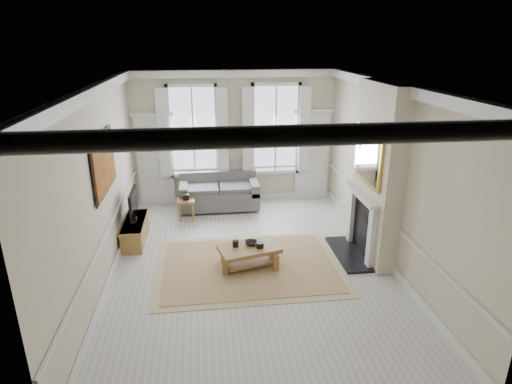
{
  "coord_description": "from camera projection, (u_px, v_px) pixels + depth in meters",
  "views": [
    {
      "loc": [
        -0.83,
        -7.18,
        4.11
      ],
      "look_at": [
        0.18,
        0.7,
        1.25
      ],
      "focal_mm": 30.0,
      "sensor_mm": 36.0,
      "label": 1
    }
  ],
  "objects": [
    {
      "name": "floor",
      "position": [
        251.0,
        266.0,
        8.19
      ],
      "size": [
        7.2,
        7.2,
        0.0
      ],
      "primitive_type": "plane",
      "color": "#B7B5AD",
      "rests_on": "ground"
    },
    {
      "name": "ceiling",
      "position": [
        251.0,
        84.0,
        7.04
      ],
      "size": [
        7.2,
        7.2,
        0.0
      ],
      "primitive_type": "plane",
      "rotation": [
        3.14,
        0.0,
        0.0
      ],
      "color": "white",
      "rests_on": "back_wall"
    },
    {
      "name": "back_wall",
      "position": [
        235.0,
        138.0,
        10.98
      ],
      "size": [
        5.2,
        0.0,
        5.2
      ],
      "primitive_type": "plane",
      "rotation": [
        1.57,
        0.0,
        0.0
      ],
      "color": "beige",
      "rests_on": "floor"
    },
    {
      "name": "left_wall",
      "position": [
        100.0,
        188.0,
        7.31
      ],
      "size": [
        0.0,
        7.2,
        7.2
      ],
      "primitive_type": "plane",
      "rotation": [
        1.57,
        0.0,
        1.57
      ],
      "color": "beige",
      "rests_on": "floor"
    },
    {
      "name": "right_wall",
      "position": [
        390.0,
        176.0,
        7.93
      ],
      "size": [
        0.0,
        7.2,
        7.2
      ],
      "primitive_type": "plane",
      "rotation": [
        1.57,
        0.0,
        -1.57
      ],
      "color": "beige",
      "rests_on": "floor"
    },
    {
      "name": "window_left",
      "position": [
        193.0,
        132.0,
        10.74
      ],
      "size": [
        1.26,
        0.2,
        2.2
      ],
      "primitive_type": null,
      "color": "#B2BCC6",
      "rests_on": "back_wall"
    },
    {
      "name": "window_right",
      "position": [
        276.0,
        130.0,
        10.99
      ],
      "size": [
        1.26,
        0.2,
        2.2
      ],
      "primitive_type": null,
      "color": "#B2BCC6",
      "rests_on": "back_wall"
    },
    {
      "name": "door_left",
      "position": [
        155.0,
        162.0,
        10.88
      ],
      "size": [
        0.9,
        0.08,
        2.3
      ],
      "primitive_type": "cube",
      "color": "silver",
      "rests_on": "floor"
    },
    {
      "name": "door_right",
      "position": [
        312.0,
        156.0,
        11.37
      ],
      "size": [
        0.9,
        0.08,
        2.3
      ],
      "primitive_type": "cube",
      "color": "silver",
      "rests_on": "floor"
    },
    {
      "name": "painting",
      "position": [
        104.0,
        163.0,
        7.47
      ],
      "size": [
        0.05,
        1.66,
        1.06
      ],
      "primitive_type": "cube",
      "color": "#A6681C",
      "rests_on": "left_wall"
    },
    {
      "name": "chimney_breast",
      "position": [
        377.0,
        173.0,
        8.09
      ],
      "size": [
        0.35,
        1.7,
        3.38
      ],
      "primitive_type": "cube",
      "color": "beige",
      "rests_on": "floor"
    },
    {
      "name": "hearth",
      "position": [
        349.0,
        254.0,
        8.61
      ],
      "size": [
        0.55,
        1.5,
        0.05
      ],
      "primitive_type": "cube",
      "color": "black",
      "rests_on": "floor"
    },
    {
      "name": "fireplace",
      "position": [
        361.0,
        221.0,
        8.39
      ],
      "size": [
        0.21,
        1.45,
        1.33
      ],
      "color": "silver",
      "rests_on": "floor"
    },
    {
      "name": "mirror",
      "position": [
        368.0,
        156.0,
        7.95
      ],
      "size": [
        0.06,
        1.26,
        1.06
      ],
      "primitive_type": "cube",
      "color": "gold",
      "rests_on": "chimney_breast"
    },
    {
      "name": "sofa",
      "position": [
        219.0,
        194.0,
        10.91
      ],
      "size": [
        1.96,
        0.96,
        0.89
      ],
      "color": "#575755",
      "rests_on": "floor"
    },
    {
      "name": "side_table",
      "position": [
        186.0,
        204.0,
        10.23
      ],
      "size": [
        0.41,
        0.41,
        0.49
      ],
      "rotation": [
        0.0,
        0.0,
        0.04
      ],
      "color": "olive",
      "rests_on": "floor"
    },
    {
      "name": "rug",
      "position": [
        249.0,
        266.0,
        8.17
      ],
      "size": [
        3.5,
        2.6,
        0.02
      ],
      "primitive_type": "cube",
      "color": "#A17F53",
      "rests_on": "floor"
    },
    {
      "name": "coffee_table",
      "position": [
        249.0,
        251.0,
        8.06
      ],
      "size": [
        1.24,
        0.9,
        0.42
      ],
      "rotation": [
        0.0,
        0.0,
        0.25
      ],
      "color": "olive",
      "rests_on": "rug"
    },
    {
      "name": "ceramic_pot_a",
      "position": [
        236.0,
        244.0,
        8.03
      ],
      "size": [
        0.12,
        0.12,
        0.12
      ],
      "primitive_type": "cylinder",
      "color": "black",
      "rests_on": "coffee_table"
    },
    {
      "name": "ceramic_pot_b",
      "position": [
        260.0,
        245.0,
        7.99
      ],
      "size": [
        0.15,
        0.15,
        0.11
      ],
      "primitive_type": "cylinder",
      "color": "black",
      "rests_on": "coffee_table"
    },
    {
      "name": "bowl",
      "position": [
        251.0,
        243.0,
        8.12
      ],
      "size": [
        0.29,
        0.29,
        0.06
      ],
      "primitive_type": "imported",
      "rotation": [
        0.0,
        0.0,
        -0.2
      ],
      "color": "black",
      "rests_on": "coffee_table"
    },
    {
      "name": "tv_stand",
      "position": [
        135.0,
        231.0,
        9.13
      ],
      "size": [
        0.42,
        1.31,
        0.47
      ],
      "primitive_type": "cube",
      "color": "olive",
      "rests_on": "floor"
    },
    {
      "name": "tv",
      "position": [
        133.0,
        203.0,
        8.92
      ],
      "size": [
        0.08,
        0.9,
        0.68
      ],
      "color": "black",
      "rests_on": "tv_stand"
    }
  ]
}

